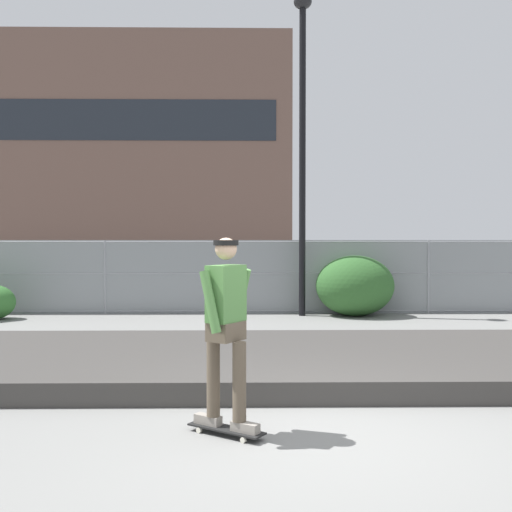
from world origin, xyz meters
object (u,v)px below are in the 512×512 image
at_px(skater, 226,319).
at_px(street_lamp, 302,120).
at_px(parked_car_near, 75,276).
at_px(shrub_right, 355,286).
at_px(skateboard, 226,429).

height_order(skater, street_lamp, street_lamp).
bearing_deg(skater, street_lamp, 80.24).
bearing_deg(skater, parked_car_near, 112.15).
bearing_deg(shrub_right, street_lamp, 176.32).
relative_size(skater, street_lamp, 0.23).
bearing_deg(skater, skateboard, -10.62).
xyz_separation_m(skateboard, parked_car_near, (-4.68, 11.50, 0.78)).
height_order(street_lamp, parked_car_near, street_lamp).
xyz_separation_m(skater, shrub_right, (2.84, 8.98, -0.38)).
relative_size(skateboard, shrub_right, 0.41).
distance_m(skateboard, skater, 1.06).
xyz_separation_m(skater, street_lamp, (1.56, 9.06, 3.65)).
relative_size(skateboard, street_lamp, 0.10).
bearing_deg(skateboard, parked_car_near, 112.15).
height_order(street_lamp, shrub_right, street_lamp).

